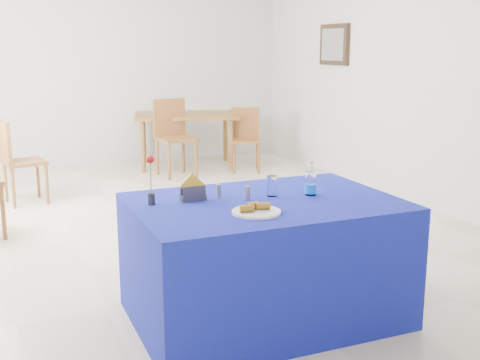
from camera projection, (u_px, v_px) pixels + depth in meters
name	position (u px, v px, depth m)	size (l,w,h in m)	color
floor	(194.00, 226.00, 5.74)	(7.00, 7.00, 0.00)	beige
room_shell	(191.00, 38.00, 5.36)	(7.00, 7.00, 7.00)	silver
picture_frame	(334.00, 45.00, 7.74)	(0.06, 0.64, 0.52)	black
picture_art	(333.00, 45.00, 7.73)	(0.02, 0.52, 0.40)	#998C66
plate	(256.00, 212.00, 3.37)	(0.28, 0.28, 0.01)	white
drinking_glass	(272.00, 186.00, 3.75)	(0.06, 0.06, 0.13)	silver
salt_shaker	(219.00, 191.00, 3.71)	(0.03, 0.03, 0.09)	slate
pepper_shaker	(248.00, 193.00, 3.66)	(0.03, 0.03, 0.09)	slate
blue_table	(264.00, 259.00, 3.74)	(1.60, 1.10, 0.76)	#101F94
water_bottle	(311.00, 184.00, 3.78)	(0.07, 0.07, 0.21)	white
napkin_holder	(193.00, 192.00, 3.65)	(0.16, 0.06, 0.17)	#3C3C41
rose_vase	(151.00, 182.00, 3.53)	(0.05, 0.05, 0.30)	#232227
oak_table	(186.00, 119.00, 8.45)	(1.59, 1.23, 0.76)	brown
chair_bg_left	(173.00, 132.00, 7.91)	(0.51, 0.51, 1.01)	brown
chair_bg_right	(246.00, 135.00, 8.23)	(0.49, 0.49, 0.86)	brown
chair_win_b	(16.00, 156.00, 6.43)	(0.48, 0.48, 0.92)	brown
banana_pieces	(254.00, 207.00, 3.38)	(0.20, 0.11, 0.04)	gold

